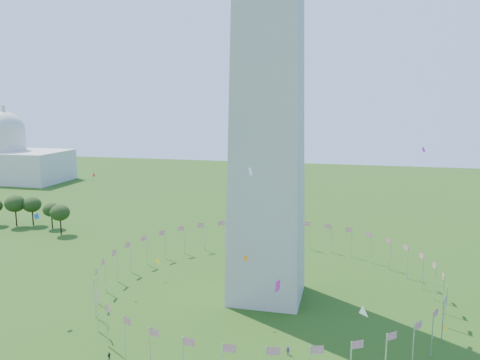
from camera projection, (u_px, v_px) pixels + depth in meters
name	position (u px, v px, depth m)	size (l,w,h in m)	color
flag_ring	(267.00, 279.00, 113.47)	(80.24, 80.24, 9.00)	silver
capitol_building	(6.00, 142.00, 276.16)	(70.00, 35.00, 46.00)	beige
kites_aloft	(312.00, 269.00, 80.57)	(115.35, 74.52, 33.43)	white
tree_line_west	(10.00, 213.00, 176.23)	(55.65, 15.68, 11.95)	#294416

